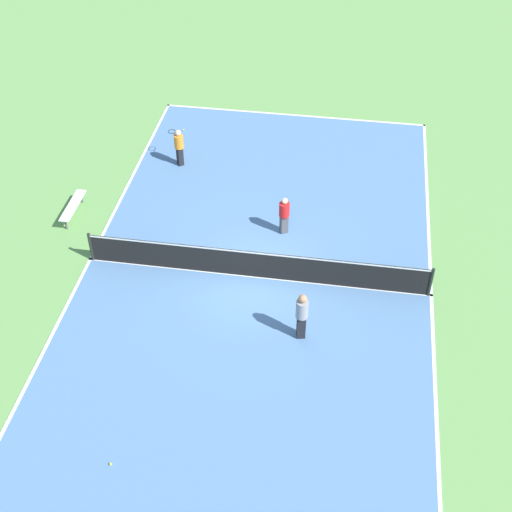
# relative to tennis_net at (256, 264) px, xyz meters

# --- Properties ---
(ground_plane) EXTENTS (80.00, 80.00, 0.00)m
(ground_plane) POSITION_rel_tennis_net_xyz_m (0.00, 0.00, -0.57)
(ground_plane) COLOR #60934C
(court_surface) EXTENTS (11.25, 21.08, 0.02)m
(court_surface) POSITION_rel_tennis_net_xyz_m (0.00, 0.00, -0.56)
(court_surface) COLOR #4C729E
(court_surface) RESTS_ON ground_plane
(tennis_net) EXTENTS (11.05, 0.10, 1.09)m
(tennis_net) POSITION_rel_tennis_net_xyz_m (0.00, 0.00, 0.00)
(tennis_net) COLOR black
(tennis_net) RESTS_ON court_surface
(bench) EXTENTS (0.36, 1.88, 0.45)m
(bench) POSITION_rel_tennis_net_xyz_m (6.93, -2.24, -0.18)
(bench) COLOR silver
(bench) RESTS_ON ground_plane
(player_coach_red) EXTENTS (0.49, 0.49, 1.43)m
(player_coach_red) POSITION_rel_tennis_net_xyz_m (-0.59, -2.42, 0.25)
(player_coach_red) COLOR #4C4C51
(player_coach_red) RESTS_ON court_surface
(player_center_orange) EXTENTS (0.85, 0.93, 1.53)m
(player_center_orange) POSITION_rel_tennis_net_xyz_m (3.94, -5.99, 0.32)
(player_center_orange) COLOR black
(player_center_orange) RESTS_ON court_surface
(player_baseline_gray) EXTENTS (0.43, 0.43, 1.68)m
(player_baseline_gray) POSITION_rel_tennis_net_xyz_m (-1.70, 2.38, 0.41)
(player_baseline_gray) COLOR black
(player_baseline_gray) RESTS_ON court_surface
(tennis_ball_left_sideline) EXTENTS (0.07, 0.07, 0.07)m
(tennis_ball_left_sideline) POSITION_rel_tennis_net_xyz_m (4.79, -0.98, -0.52)
(tennis_ball_left_sideline) COLOR #CCE033
(tennis_ball_left_sideline) RESTS_ON court_surface
(tennis_ball_right_alley) EXTENTS (0.07, 0.07, 0.07)m
(tennis_ball_right_alley) POSITION_rel_tennis_net_xyz_m (2.50, 7.42, -0.52)
(tennis_ball_right_alley) COLOR #CCE033
(tennis_ball_right_alley) RESTS_ON court_surface
(tennis_ball_midcourt) EXTENTS (0.07, 0.07, 0.07)m
(tennis_ball_midcourt) POSITION_rel_tennis_net_xyz_m (4.41, -8.46, -0.52)
(tennis_ball_midcourt) COLOR #CCE033
(tennis_ball_midcourt) RESTS_ON court_surface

